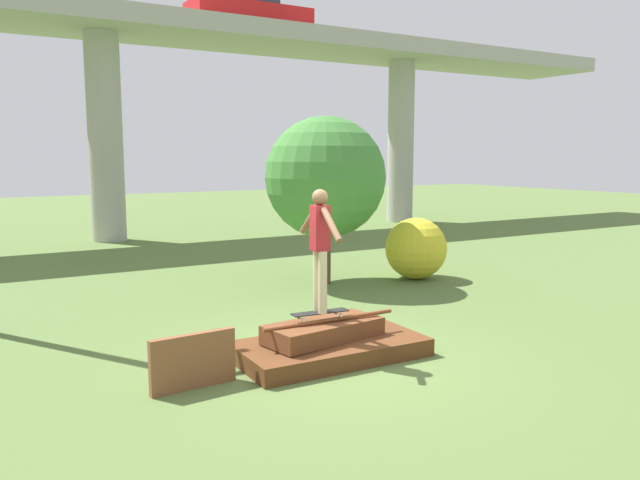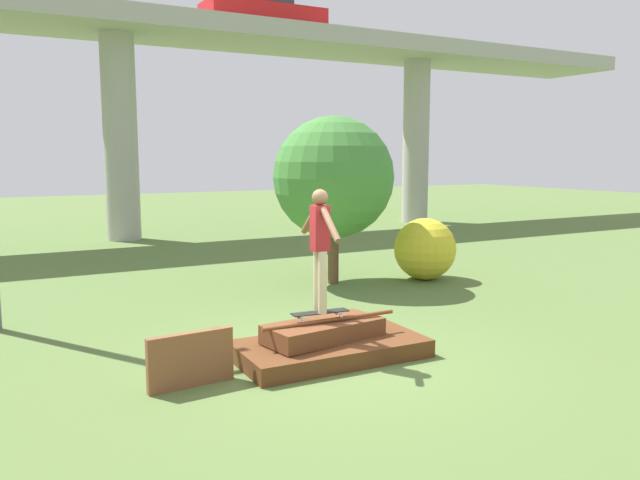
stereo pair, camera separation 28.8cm
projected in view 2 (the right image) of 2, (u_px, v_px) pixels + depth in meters
name	position (u px, v px, depth m)	size (l,w,h in m)	color
ground_plane	(330.00, 357.00, 8.72)	(80.00, 80.00, 0.00)	#567038
scrap_pile	(329.00, 344.00, 8.70)	(2.64, 1.39, 0.56)	#5B3319
scrap_plank_loose	(191.00, 360.00, 7.57)	(1.08, 0.17, 0.68)	brown
skateboard	(320.00, 313.00, 8.64)	(0.83, 0.26, 0.09)	black
skater	(320.00, 241.00, 8.50)	(0.24, 1.21, 1.70)	#C6B78E
highway_overpass	(117.00, 46.00, 20.15)	(44.00, 3.82, 7.34)	#A8A59E
car_on_overpass_left	(262.00, 11.00, 21.95)	(4.29, 1.71, 1.24)	red
tree_behind_left	(333.00, 178.00, 13.47)	(2.63, 2.63, 3.65)	brown
bush_yellow_flowering	(425.00, 249.00, 14.13)	(1.41, 1.41, 1.41)	gold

